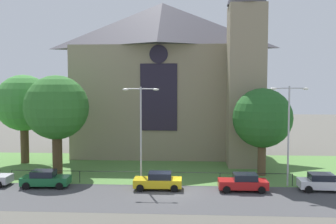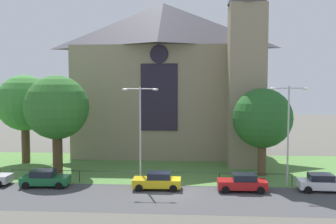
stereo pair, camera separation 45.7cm
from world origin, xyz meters
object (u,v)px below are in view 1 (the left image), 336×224
(church_building, at_px, (168,77))
(parked_car_white, at_px, (323,182))
(tree_left_far, at_px, (24,103))
(parked_car_red, at_px, (243,182))
(streetlamp_near, at_px, (141,123))
(tree_left_near, at_px, (56,108))
(parked_car_yellow, at_px, (158,181))
(parked_car_green, at_px, (45,179))
(streetlamp_far, at_px, (289,124))
(tree_right_near, at_px, (262,118))

(church_building, distance_m, parked_car_white, 24.89)
(tree_left_far, relative_size, parked_car_red, 2.45)
(tree_left_far, distance_m, streetlamp_near, 17.52)
(tree_left_far, bearing_deg, streetlamp_near, -31.19)
(tree_left_near, distance_m, parked_car_yellow, 13.83)
(streetlamp_near, distance_m, parked_car_yellow, 5.52)
(church_building, height_order, parked_car_yellow, church_building)
(parked_car_green, height_order, parked_car_red, same)
(tree_left_near, bearing_deg, streetlamp_far, -9.96)
(parked_car_yellow, xyz_separation_m, parked_car_red, (7.39, -0.08, 0.00))
(tree_left_far, xyz_separation_m, tree_right_near, (26.73, -4.80, -1.20))
(parked_car_green, xyz_separation_m, parked_car_yellow, (10.21, -0.15, 0.00))
(parked_car_green, xyz_separation_m, parked_car_white, (24.51, 0.22, 0.00))
(streetlamp_far, relative_size, parked_car_green, 2.12)
(parked_car_white, bearing_deg, church_building, 131.03)
(tree_right_near, bearing_deg, parked_car_white, -52.99)
(parked_car_yellow, bearing_deg, parked_car_red, 178.28)
(tree_right_near, relative_size, streetlamp_far, 0.97)
(tree_right_near, xyz_separation_m, streetlamp_near, (-11.79, -4.24, -0.14))
(parked_car_red, xyz_separation_m, parked_car_white, (6.91, 0.44, 0.00))
(tree_left_near, distance_m, parked_car_green, 8.28)
(tree_right_near, bearing_deg, parked_car_yellow, -149.02)
(parked_car_white, bearing_deg, tree_left_near, 169.80)
(parked_car_red, bearing_deg, streetlamp_far, -157.00)
(tree_left_far, relative_size, parked_car_white, 2.43)
(parked_car_yellow, xyz_separation_m, parked_car_white, (14.30, 0.37, 0.00))
(parked_car_white, bearing_deg, tree_left_far, 163.16)
(tree_right_near, relative_size, parked_car_yellow, 2.09)
(tree_left_near, height_order, parked_car_yellow, tree_left_near)
(streetlamp_far, bearing_deg, tree_left_far, 162.28)
(tree_left_near, height_order, tree_left_far, tree_left_far)
(streetlamp_far, bearing_deg, parked_car_white, -27.79)
(streetlamp_far, height_order, parked_car_yellow, streetlamp_far)
(tree_left_near, relative_size, tree_left_far, 0.98)
(church_building, distance_m, parked_car_green, 22.70)
(streetlamp_near, distance_m, parked_car_green, 9.91)
(tree_right_near, distance_m, streetlamp_far, 4.53)
(tree_left_near, xyz_separation_m, parked_car_yellow, (11.02, -5.76, -6.04))
(parked_car_green, bearing_deg, tree_left_near, 95.48)
(streetlamp_far, relative_size, parked_car_yellow, 2.15)
(tree_left_far, bearing_deg, tree_left_near, -41.79)
(parked_car_yellow, relative_size, parked_car_red, 1.00)
(tree_right_near, distance_m, parked_car_red, 8.36)
(parked_car_green, relative_size, parked_car_red, 1.01)
(tree_left_near, relative_size, parked_car_white, 2.39)
(streetlamp_near, distance_m, streetlamp_far, 13.37)
(parked_car_green, bearing_deg, tree_left_far, 118.49)
(tree_left_near, xyz_separation_m, streetlamp_near, (9.27, -3.98, -1.13))
(tree_left_near, height_order, streetlamp_near, tree_left_near)
(parked_car_yellow, distance_m, parked_car_white, 14.30)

